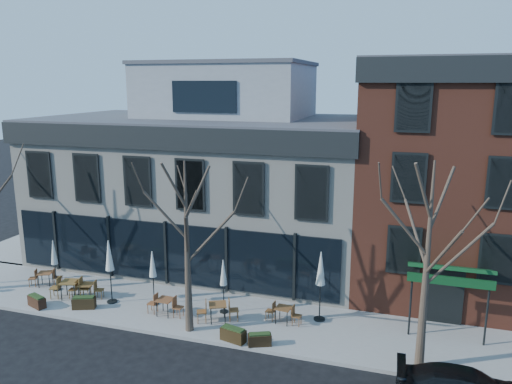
% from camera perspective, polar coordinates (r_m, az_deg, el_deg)
% --- Properties ---
extents(ground, '(120.00, 120.00, 0.00)m').
position_cam_1_polar(ground, '(25.92, -9.99, -10.75)').
color(ground, black).
rests_on(ground, ground).
extents(sidewalk_front, '(33.50, 4.70, 0.15)m').
position_cam_1_polar(sidewalk_front, '(22.84, -5.09, -13.71)').
color(sidewalk_front, gray).
rests_on(sidewalk_front, ground).
extents(sidewalk_side, '(4.50, 12.00, 0.15)m').
position_cam_1_polar(sidewalk_side, '(36.60, -21.41, -4.38)').
color(sidewalk_side, gray).
rests_on(sidewalk_side, ground).
extents(corner_building, '(18.39, 10.39, 11.10)m').
position_cam_1_polar(corner_building, '(28.90, -5.58, 1.61)').
color(corner_building, beige).
rests_on(corner_building, ground).
extents(red_brick_building, '(8.20, 11.78, 11.18)m').
position_cam_1_polar(red_brick_building, '(26.43, 21.04, 1.83)').
color(red_brick_building, brown).
rests_on(red_brick_building, ground).
extents(tree_mid, '(3.50, 3.55, 7.04)m').
position_cam_1_polar(tree_mid, '(20.04, -7.87, -6.09)').
color(tree_mid, '#382B21').
rests_on(tree_mid, sidewalk_front).
extents(tree_right, '(3.72, 3.77, 7.48)m').
position_cam_1_polar(tree_right, '(18.17, 18.96, -7.88)').
color(tree_right, '#382B21').
rests_on(tree_right, sidewalk_front).
extents(cafe_set_0, '(1.64, 1.02, 0.85)m').
position_cam_1_polar(cafe_set_0, '(27.37, -22.93, -8.97)').
color(cafe_set_0, brown).
rests_on(cafe_set_0, sidewalk_front).
extents(cafe_set_1, '(1.99, 0.98, 1.02)m').
position_cam_1_polar(cafe_set_1, '(25.45, -20.46, -10.18)').
color(cafe_set_1, brown).
rests_on(cafe_set_1, sidewalk_front).
extents(cafe_set_2, '(1.70, 0.82, 0.87)m').
position_cam_1_polar(cafe_set_2, '(25.20, -18.83, -10.48)').
color(cafe_set_2, brown).
rests_on(cafe_set_2, sidewalk_front).
extents(cafe_set_3, '(1.71, 0.70, 0.90)m').
position_cam_1_polar(cafe_set_3, '(22.67, -10.34, -12.58)').
color(cafe_set_3, brown).
rests_on(cafe_set_3, sidewalk_front).
extents(cafe_set_4, '(1.84, 1.17, 0.96)m').
position_cam_1_polar(cafe_set_4, '(21.83, -4.40, -13.33)').
color(cafe_set_4, brown).
rests_on(cafe_set_4, sidewalk_front).
extents(cafe_set_5, '(1.62, 0.70, 0.84)m').
position_cam_1_polar(cafe_set_5, '(21.71, 3.15, -13.64)').
color(cafe_set_5, brown).
rests_on(cafe_set_5, sidewalk_front).
extents(umbrella_0, '(0.41, 0.41, 2.53)m').
position_cam_1_polar(umbrella_0, '(26.21, -22.09, -6.71)').
color(umbrella_0, black).
rests_on(umbrella_0, sidewalk_front).
extents(umbrella_1, '(0.48, 0.48, 3.00)m').
position_cam_1_polar(umbrella_1, '(23.82, -16.42, -7.35)').
color(umbrella_1, black).
rests_on(umbrella_1, sidewalk_front).
extents(umbrella_2, '(0.41, 0.41, 2.56)m').
position_cam_1_polar(umbrella_2, '(23.26, -11.73, -8.39)').
color(umbrella_2, black).
rests_on(umbrella_2, sidewalk_front).
extents(umbrella_3, '(0.39, 0.39, 2.45)m').
position_cam_1_polar(umbrella_3, '(22.10, -3.75, -9.49)').
color(umbrella_3, black).
rests_on(umbrella_3, sidewalk_front).
extents(umbrella_4, '(0.49, 0.49, 3.07)m').
position_cam_1_polar(umbrella_4, '(21.38, 7.40, -9.08)').
color(umbrella_4, black).
rests_on(umbrella_4, sidewalk_front).
extents(planter_0, '(1.04, 0.70, 0.54)m').
position_cam_1_polar(planter_0, '(25.17, -23.77, -11.35)').
color(planter_0, black).
rests_on(planter_0, sidewalk_front).
extents(planter_1, '(1.08, 0.74, 0.56)m').
position_cam_1_polar(planter_1, '(24.25, -19.06, -11.84)').
color(planter_1, '#2F200F').
rests_on(planter_1, sidewalk_front).
extents(planter_2, '(1.09, 0.65, 0.57)m').
position_cam_1_polar(planter_2, '(20.39, -2.62, -15.94)').
color(planter_2, black).
rests_on(planter_2, sidewalk_front).
extents(planter_3, '(0.97, 0.69, 0.50)m').
position_cam_1_polar(planter_3, '(20.10, 0.42, -16.48)').
color(planter_3, black).
rests_on(planter_3, sidewalk_front).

